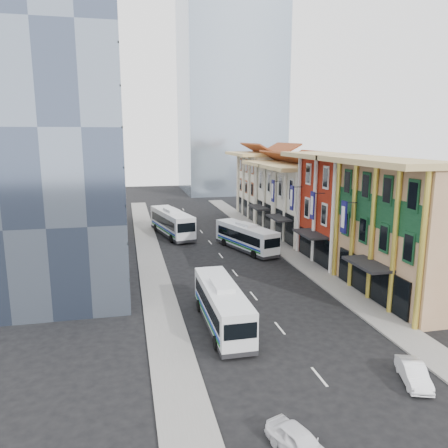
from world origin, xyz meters
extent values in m
plane|color=black|center=(0.00, 0.00, 0.00)|extent=(200.00, 200.00, 0.00)
cube|color=slate|center=(8.50, 22.00, 0.07)|extent=(3.00, 90.00, 0.15)
cube|color=slate|center=(-8.50, 22.00, 0.07)|extent=(3.00, 90.00, 0.15)
cube|color=tan|center=(14.00, 5.00, 6.00)|extent=(8.00, 14.00, 12.00)
cube|color=#A72712|center=(14.00, 17.00, 6.00)|extent=(8.00, 10.00, 12.00)
cube|color=white|center=(14.00, 26.50, 5.00)|extent=(8.00, 9.00, 10.00)
cube|color=white|center=(14.00, 35.50, 5.00)|extent=(8.00, 9.00, 10.00)
cube|color=white|center=(14.00, 46.00, 5.50)|extent=(8.00, 12.00, 11.00)
cube|color=#3D4961|center=(-17.00, 19.00, 15.00)|extent=(12.00, 26.00, 30.00)
cube|color=gray|center=(-16.00, 42.00, 7.00)|extent=(10.00, 18.00, 14.00)
imported|color=white|center=(-3.74, -11.92, 0.63)|extent=(2.71, 3.99, 1.26)
imported|color=white|center=(5.14, -7.82, 0.60)|extent=(2.35, 3.83, 1.19)
camera|label=1|loc=(-10.98, -28.26, 14.37)|focal=35.00mm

